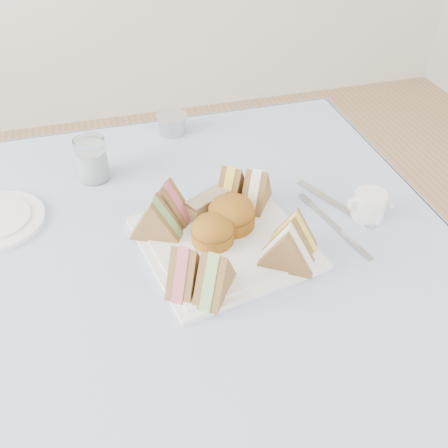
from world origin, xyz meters
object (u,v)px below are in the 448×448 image
object	(u,v)px
table	(192,377)
serving_plate	(224,242)
water_glass	(92,159)
creamer_jug	(369,205)

from	to	relation	value
table	serving_plate	xyz separation A→B (m)	(0.08, 0.01, 0.38)
water_glass	creamer_jug	size ratio (longest dim) A/B	1.52
serving_plate	creamer_jug	bearing A→B (deg)	-9.81
serving_plate	water_glass	bearing A→B (deg)	116.03
water_glass	creamer_jug	bearing A→B (deg)	-29.06
table	creamer_jug	world-z (taller)	creamer_jug
table	serving_plate	distance (m)	0.39
table	water_glass	bearing A→B (deg)	113.83
water_glass	creamer_jug	xyz separation A→B (m)	(0.50, -0.28, -0.02)
serving_plate	creamer_jug	size ratio (longest dim) A/B	4.53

